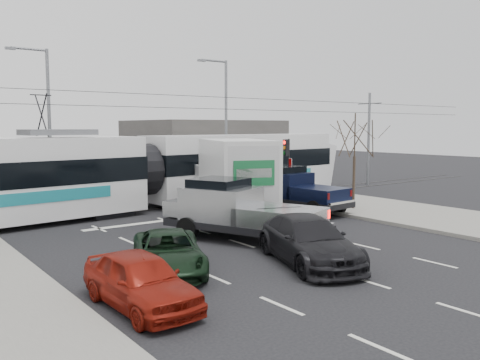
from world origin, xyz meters
TOP-DOWN VIEW (x-y plane):
  - ground at (0.00, 0.00)m, footprint 120.00×120.00m
  - sidewalk_right at (9.00, 0.00)m, footprint 6.00×60.00m
  - rails at (0.00, 10.00)m, footprint 60.00×1.60m
  - building_right at (12.00, 24.00)m, footprint 12.00×10.00m
  - bare_tree at (7.60, 2.50)m, footprint 2.40×2.40m
  - traffic_signal at (6.47, 6.50)m, footprint 0.44×0.44m
  - street_lamp_near at (7.31, 14.00)m, footprint 2.38×0.25m
  - street_lamp_far at (-4.19, 16.00)m, footprint 2.38×0.25m
  - catenary at (0.00, 10.00)m, footprint 60.00×0.20m
  - tram at (-1.27, 9.47)m, footprint 28.93×5.90m
  - silver_pickup at (-1.42, 0.68)m, footprint 4.52×6.91m
  - box_truck at (1.36, 4.73)m, footprint 5.14×8.10m
  - navy_pickup at (5.07, 4.33)m, footprint 2.59×5.74m
  - green_car at (-5.80, -1.70)m, footprint 3.72×4.91m
  - red_car at (-7.84, -4.00)m, footprint 1.73×4.10m
  - dark_car at (-1.64, -3.53)m, footprint 3.73×5.59m

SIDE VIEW (x-z plane):
  - ground at x=0.00m, z-range 0.00..0.00m
  - rails at x=0.00m, z-range 0.00..0.03m
  - sidewalk_right at x=9.00m, z-range 0.00..0.15m
  - green_car at x=-5.80m, z-range 0.00..1.24m
  - red_car at x=-7.84m, z-range 0.00..1.38m
  - dark_car at x=-1.64m, z-range 0.00..1.51m
  - navy_pickup at x=5.07m, z-range -0.02..2.33m
  - silver_pickup at x=-1.42m, z-range -0.01..2.38m
  - box_truck at x=1.36m, z-range -0.02..3.81m
  - tram at x=-1.27m, z-range -0.85..5.02m
  - building_right at x=12.00m, z-range 0.00..5.00m
  - traffic_signal at x=6.47m, z-range 0.94..4.54m
  - bare_tree at x=7.60m, z-range 1.29..6.29m
  - catenary at x=0.00m, z-range 0.38..7.38m
  - street_lamp_near at x=7.31m, z-range 0.61..9.61m
  - street_lamp_far at x=-4.19m, z-range 0.61..9.61m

